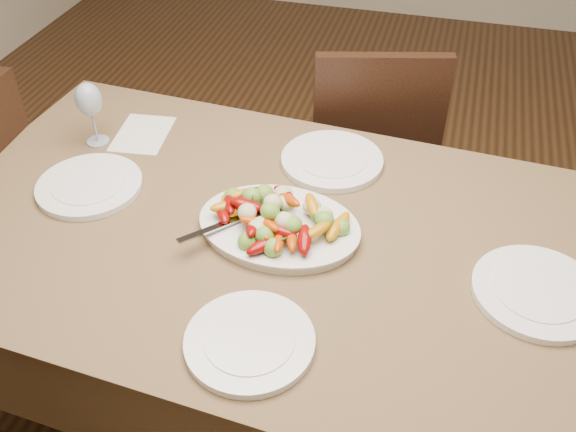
{
  "coord_description": "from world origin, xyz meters",
  "views": [
    {
      "loc": [
        0.18,
        -1.42,
        1.81
      ],
      "look_at": [
        -0.13,
        -0.29,
        0.82
      ],
      "focal_mm": 40.0,
      "sensor_mm": 36.0,
      "label": 1
    }
  ],
  "objects_px": {
    "chair_far": "(368,151)",
    "wine_glass": "(92,112)",
    "plate_right": "(538,292)",
    "plate_far": "(332,160)",
    "plate_near": "(250,342)",
    "plate_left": "(90,186)",
    "dining_table": "(288,335)",
    "serving_platter": "(279,228)"
  },
  "relations": [
    {
      "from": "chair_far",
      "to": "plate_left",
      "type": "distance_m",
      "value": 1.06
    },
    {
      "from": "chair_far",
      "to": "wine_glass",
      "type": "distance_m",
      "value": 1.01
    },
    {
      "from": "plate_right",
      "to": "plate_near",
      "type": "height_order",
      "value": "same"
    },
    {
      "from": "dining_table",
      "to": "chair_far",
      "type": "height_order",
      "value": "chair_far"
    },
    {
      "from": "dining_table",
      "to": "plate_right",
      "type": "bearing_deg",
      "value": -4.54
    },
    {
      "from": "chair_far",
      "to": "plate_near",
      "type": "bearing_deg",
      "value": 72.32
    },
    {
      "from": "plate_right",
      "to": "wine_glass",
      "type": "bearing_deg",
      "value": 166.52
    },
    {
      "from": "plate_far",
      "to": "plate_near",
      "type": "bearing_deg",
      "value": -92.17
    },
    {
      "from": "serving_platter",
      "to": "plate_left",
      "type": "xyz_separation_m",
      "value": [
        -0.54,
        0.04,
        -0.0
      ]
    },
    {
      "from": "plate_left",
      "to": "plate_far",
      "type": "distance_m",
      "value": 0.67
    },
    {
      "from": "plate_right",
      "to": "serving_platter",
      "type": "bearing_deg",
      "value": 175.1
    },
    {
      "from": "plate_left",
      "to": "plate_far",
      "type": "height_order",
      "value": "same"
    },
    {
      "from": "plate_right",
      "to": "plate_near",
      "type": "relative_size",
      "value": 1.07
    },
    {
      "from": "dining_table",
      "to": "serving_platter",
      "type": "distance_m",
      "value": 0.39
    },
    {
      "from": "plate_far",
      "to": "plate_near",
      "type": "height_order",
      "value": "same"
    },
    {
      "from": "serving_platter",
      "to": "plate_left",
      "type": "height_order",
      "value": "serving_platter"
    },
    {
      "from": "plate_left",
      "to": "plate_right",
      "type": "xyz_separation_m",
      "value": [
        1.15,
        -0.09,
        0.0
      ]
    },
    {
      "from": "wine_glass",
      "to": "plate_left",
      "type": "bearing_deg",
      "value": -67.37
    },
    {
      "from": "chair_far",
      "to": "plate_left",
      "type": "bearing_deg",
      "value": 36.4
    },
    {
      "from": "serving_platter",
      "to": "plate_right",
      "type": "height_order",
      "value": "serving_platter"
    },
    {
      "from": "serving_platter",
      "to": "wine_glass",
      "type": "relative_size",
      "value": 1.92
    },
    {
      "from": "dining_table",
      "to": "plate_near",
      "type": "height_order",
      "value": "plate_near"
    },
    {
      "from": "chair_far",
      "to": "plate_near",
      "type": "xyz_separation_m",
      "value": [
        -0.06,
        -1.18,
        0.29
      ]
    },
    {
      "from": "chair_far",
      "to": "plate_far",
      "type": "bearing_deg",
      "value": 71.09
    },
    {
      "from": "chair_far",
      "to": "plate_far",
      "type": "relative_size",
      "value": 3.3
    },
    {
      "from": "dining_table",
      "to": "plate_right",
      "type": "xyz_separation_m",
      "value": [
        0.59,
        -0.05,
        0.39
      ]
    },
    {
      "from": "chair_far",
      "to": "plate_right",
      "type": "bearing_deg",
      "value": 105.57
    },
    {
      "from": "wine_glass",
      "to": "chair_far",
      "type": "bearing_deg",
      "value": 38.66
    },
    {
      "from": "plate_far",
      "to": "chair_far",
      "type": "bearing_deg",
      "value": 85.68
    },
    {
      "from": "plate_far",
      "to": "plate_near",
      "type": "relative_size",
      "value": 1.06
    },
    {
      "from": "plate_right",
      "to": "plate_far",
      "type": "bearing_deg",
      "value": 145.63
    },
    {
      "from": "plate_left",
      "to": "plate_right",
      "type": "bearing_deg",
      "value": -4.37
    },
    {
      "from": "dining_table",
      "to": "wine_glass",
      "type": "relative_size",
      "value": 8.98
    },
    {
      "from": "plate_far",
      "to": "plate_right",
      "type": "bearing_deg",
      "value": -34.37
    },
    {
      "from": "plate_left",
      "to": "wine_glass",
      "type": "bearing_deg",
      "value": 112.63
    },
    {
      "from": "chair_far",
      "to": "plate_near",
      "type": "distance_m",
      "value": 1.22
    },
    {
      "from": "dining_table",
      "to": "serving_platter",
      "type": "xyz_separation_m",
      "value": [
        -0.02,
        0.01,
        0.39
      ]
    },
    {
      "from": "plate_near",
      "to": "wine_glass",
      "type": "xyz_separation_m",
      "value": [
        -0.66,
        0.6,
        0.09
      ]
    },
    {
      "from": "plate_left",
      "to": "plate_far",
      "type": "relative_size",
      "value": 0.98
    },
    {
      "from": "serving_platter",
      "to": "plate_far",
      "type": "bearing_deg",
      "value": 78.94
    },
    {
      "from": "dining_table",
      "to": "plate_right",
      "type": "height_order",
      "value": "plate_right"
    },
    {
      "from": "chair_far",
      "to": "wine_glass",
      "type": "height_order",
      "value": "wine_glass"
    }
  ]
}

